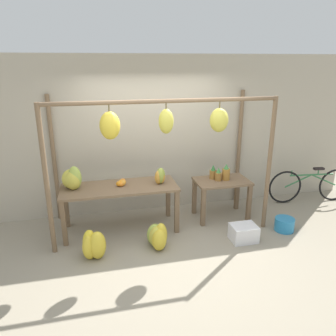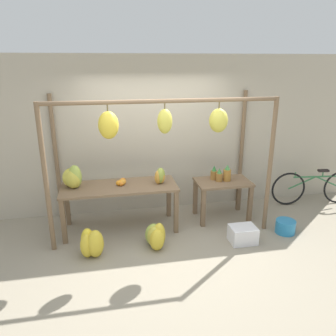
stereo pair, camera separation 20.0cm
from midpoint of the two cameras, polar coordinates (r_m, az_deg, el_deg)
The scene contains 14 objects.
ground_plane at distance 5.09m, azimuth 1.22°, elevation -13.59°, with size 20.00×20.00×0.00m, color gray.
shop_wall_back at distance 5.92m, azimuth -1.70°, elevation 5.67°, with size 8.00×0.08×2.80m.
stall_awning at distance 4.90m, azimuth -0.01°, elevation 5.59°, with size 3.45×1.28×2.18m.
display_table_main at distance 5.36m, azimuth -7.38°, elevation -4.09°, with size 1.85×0.72×0.77m.
display_table_side at distance 5.83m, azimuth 10.46°, elevation -3.60°, with size 0.94×0.59×0.70m.
banana_pile_on_table at distance 5.34m, azimuth -15.22°, elevation -1.63°, with size 0.40×0.41×0.37m.
orange_pile at distance 5.34m, azimuth -7.00°, elevation -2.45°, with size 0.17×0.20×0.10m.
pineapple_cluster at distance 5.76m, azimuth 10.22°, elevation -1.06°, with size 0.33×0.23×0.29m.
banana_pile_ground_left at distance 4.89m, azimuth -12.12°, elevation -12.74°, with size 0.42×0.37×0.42m.
banana_pile_ground_right at distance 5.02m, azimuth -0.96°, elevation -11.81°, with size 0.39×0.49×0.39m.
fruit_crate_white at distance 5.30m, azimuth 13.97°, elevation -11.18°, with size 0.40×0.31×0.26m.
blue_bucket at distance 5.78m, azimuth 20.71°, elevation -9.52°, with size 0.32×0.32×0.22m.
parked_bicycle at distance 7.00m, azimuth 24.91°, elevation -3.06°, with size 1.70×0.22×0.71m.
papaya_pile at distance 5.33m, azimuth -0.31°, elevation -1.43°, with size 0.22×0.22×0.27m.
Camera 2 is at (-0.83, -4.25, 2.68)m, focal length 35.00 mm.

